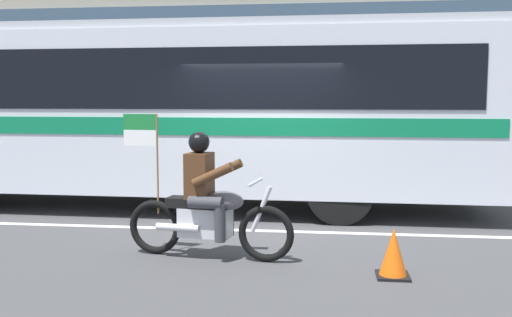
% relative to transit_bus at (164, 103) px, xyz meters
% --- Properties ---
extents(ground_plane, '(60.00, 60.00, 0.00)m').
position_rel_transit_bus_xyz_m(ground_plane, '(1.90, -1.19, -1.88)').
color(ground_plane, '#3D3D3F').
extents(sidewalk_curb, '(28.00, 3.80, 0.15)m').
position_rel_transit_bus_xyz_m(sidewalk_curb, '(1.90, 3.91, -1.81)').
color(sidewalk_curb, gray).
rests_on(sidewalk_curb, ground_plane).
extents(lane_center_stripe, '(26.60, 0.14, 0.01)m').
position_rel_transit_bus_xyz_m(lane_center_stripe, '(1.90, -1.79, -1.88)').
color(lane_center_stripe, silver).
rests_on(lane_center_stripe, ground_plane).
extents(transit_bus, '(11.47, 2.80, 3.22)m').
position_rel_transit_bus_xyz_m(transit_bus, '(0.00, 0.00, 0.00)').
color(transit_bus, silver).
rests_on(transit_bus, ground_plane).
extents(motorcycle_with_rider, '(2.18, 0.67, 1.78)m').
position_rel_transit_bus_xyz_m(motorcycle_with_rider, '(1.47, -3.30, -1.22)').
color(motorcycle_with_rider, black).
rests_on(motorcycle_with_rider, ground_plane).
extents(traffic_cone, '(0.36, 0.36, 0.55)m').
position_rel_transit_bus_xyz_m(traffic_cone, '(3.67, -3.82, -1.63)').
color(traffic_cone, '#EA590F').
rests_on(traffic_cone, ground_plane).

